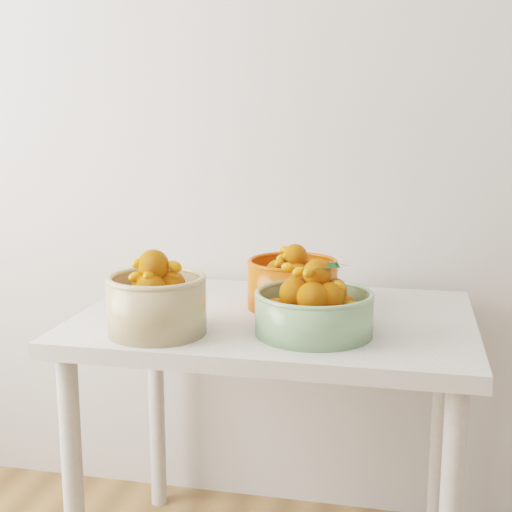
% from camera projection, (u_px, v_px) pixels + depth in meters
% --- Properties ---
extents(table, '(1.00, 0.70, 0.75)m').
position_uv_depth(table, '(275.00, 350.00, 1.85)').
color(table, silver).
rests_on(table, ground).
extents(bowl_cream, '(0.26, 0.26, 0.20)m').
position_uv_depth(bowl_cream, '(157.00, 302.00, 1.66)').
color(bowl_cream, tan).
rests_on(bowl_cream, table).
extents(bowl_green, '(0.34, 0.34, 0.18)m').
position_uv_depth(bowl_green, '(314.00, 308.00, 1.66)').
color(bowl_green, '#7DA875').
rests_on(bowl_green, table).
extents(bowl_orange, '(0.29, 0.29, 0.17)m').
position_uv_depth(bowl_orange, '(293.00, 282.00, 1.89)').
color(bowl_orange, '#E6410A').
rests_on(bowl_orange, table).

